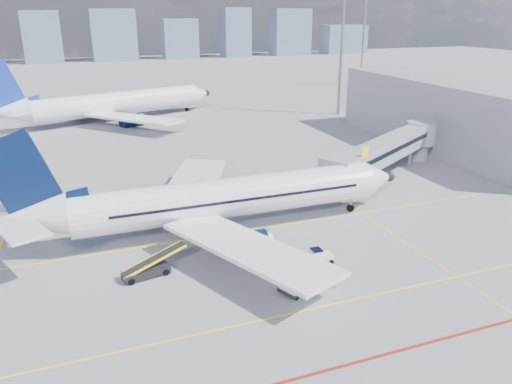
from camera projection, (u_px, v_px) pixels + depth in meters
ground at (263, 273)px, 39.66m from camera, size 420.00×420.00×0.00m
apron_markings at (275, 299)px, 36.03m from camera, size 90.00×35.12×0.01m
jet_bridge at (391, 148)px, 61.08m from camera, size 23.55×15.78×6.30m
terminal_block at (449, 115)px, 74.12m from camera, size 10.00×42.00×10.00m
floodlight_mast_ne at (342, 44)px, 96.01m from camera, size 3.20×0.61×25.45m
floodlight_mast_far at (364, 34)px, 135.76m from camera, size 3.20×0.61×25.45m
distant_skyline at (72, 38)px, 200.78m from camera, size 250.73×14.83×23.86m
main_aircraft at (215, 200)px, 45.85m from camera, size 38.52×33.58×11.23m
second_aircraft at (110, 104)px, 92.90m from camera, size 42.41×36.23×12.67m
baggage_tug at (319, 257)px, 40.81m from camera, size 2.00×1.22×1.38m
cargo_dolly at (303, 276)px, 36.96m from camera, size 4.10×2.97×2.06m
belt_loader at (148, 270)px, 38.95m from camera, size 5.35×2.14×2.14m
ramp_worker at (336, 278)px, 37.23m from camera, size 0.67×0.71×1.62m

